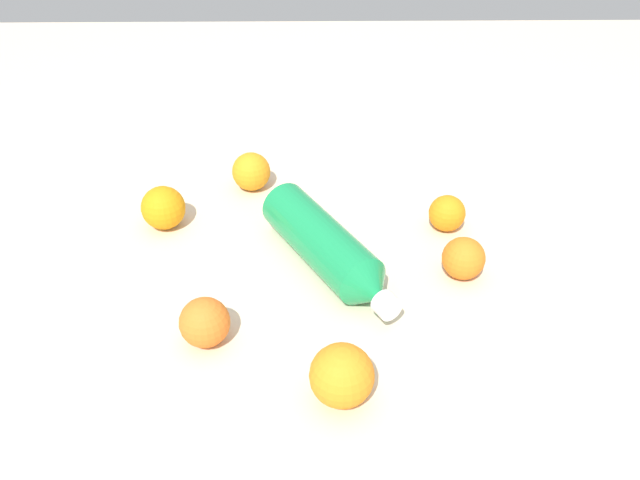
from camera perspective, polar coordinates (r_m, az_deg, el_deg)
ground_plane at (r=0.98m, az=-2.14°, el=-2.49°), size 2.40×2.40×0.00m
water_bottle at (r=0.95m, az=0.76°, el=-0.75°), size 0.21×0.29×0.08m
orange_0 at (r=1.16m, az=-6.25°, el=6.18°), size 0.07×0.07×0.07m
orange_1 at (r=1.08m, az=-14.01°, el=2.85°), size 0.07×0.07×0.07m
orange_2 at (r=1.07m, az=11.44°, el=2.39°), size 0.06×0.06×0.06m
orange_3 at (r=0.85m, az=-10.41°, el=-7.35°), size 0.07×0.07×0.07m
orange_4 at (r=0.77m, az=1.99°, el=-12.17°), size 0.08×0.08×0.08m
orange_5 at (r=0.97m, az=12.87°, el=-1.62°), size 0.07×0.07×0.07m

